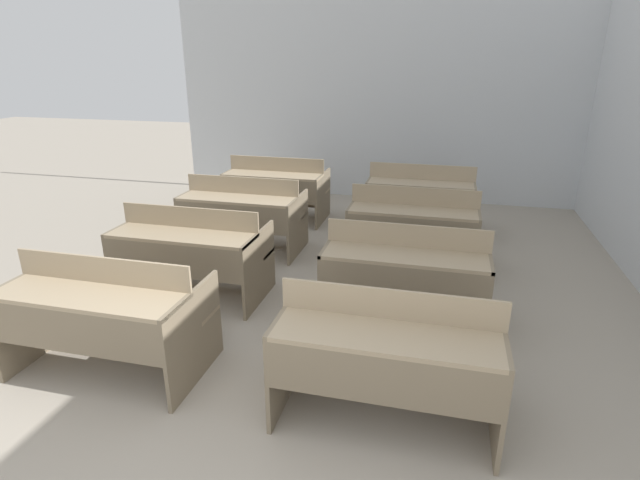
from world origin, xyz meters
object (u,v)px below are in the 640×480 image
at_px(bench_third_left, 242,212).
at_px(bench_back_left, 276,187).
at_px(bench_front_left, 105,312).
at_px(bench_second_left, 191,250).
at_px(bench_back_right, 420,196).
at_px(bench_third_right, 413,225).
at_px(bench_front_right, 388,352).
at_px(bench_second_right, 405,272).

bearing_deg(bench_third_left, bench_back_left, 90.42).
bearing_deg(bench_front_left, bench_second_left, 89.81).
relative_size(bench_third_left, bench_back_right, 1.00).
xyz_separation_m(bench_second_left, bench_back_left, (-0.01, 2.48, 0.00)).
bearing_deg(bench_third_right, bench_back_left, 147.82).
distance_m(bench_third_left, bench_back_left, 1.23).
xyz_separation_m(bench_front_right, bench_back_left, (-1.99, 3.74, 0.00)).
height_order(bench_back_left, bench_back_right, same).
bearing_deg(bench_back_left, bench_third_right, -32.18).
bearing_deg(bench_second_left, bench_second_right, -0.34).
height_order(bench_front_right, bench_third_left, same).
xyz_separation_m(bench_second_left, bench_third_left, (-0.00, 1.25, 0.00)).
height_order(bench_front_left, bench_second_right, same).
height_order(bench_second_right, bench_third_right, same).
distance_m(bench_front_right, bench_third_right, 2.51).
bearing_deg(bench_front_right, bench_third_left, 128.29).
bearing_deg(bench_second_left, bench_third_left, 90.06).
relative_size(bench_front_right, bench_back_left, 1.00).
distance_m(bench_third_right, bench_back_right, 1.22).
relative_size(bench_front_left, bench_front_right, 1.00).
relative_size(bench_third_right, bench_back_left, 1.00).
xyz_separation_m(bench_front_left, bench_second_left, (0.00, 1.24, 0.00)).
relative_size(bench_second_left, bench_third_left, 1.00).
bearing_deg(bench_third_right, bench_front_left, -128.11).
relative_size(bench_front_left, bench_second_right, 1.00).
distance_m(bench_second_left, bench_back_right, 3.15).
relative_size(bench_front_right, bench_third_right, 1.00).
bearing_deg(bench_second_left, bench_front_right, -32.44).
xyz_separation_m(bench_second_right, bench_third_right, (-0.03, 1.26, 0.00)).
bearing_deg(bench_front_left, bench_third_left, 89.93).
bearing_deg(bench_second_left, bench_back_right, 51.74).
bearing_deg(bench_third_right, bench_third_left, 179.94).
bearing_deg(bench_second_right, bench_third_left, 147.43).
xyz_separation_m(bench_back_left, bench_back_right, (1.96, -0.01, 0.00)).
xyz_separation_m(bench_front_left, bench_third_left, (0.00, 2.49, 0.00)).
distance_m(bench_second_right, bench_back_right, 2.49).
xyz_separation_m(bench_third_left, bench_back_right, (1.95, 1.22, 0.00)).
height_order(bench_third_left, bench_back_right, same).
height_order(bench_second_right, bench_back_right, same).
relative_size(bench_third_right, bench_back_right, 1.00).
height_order(bench_front_right, bench_second_left, same).
bearing_deg(bench_front_left, bench_second_right, 31.76).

